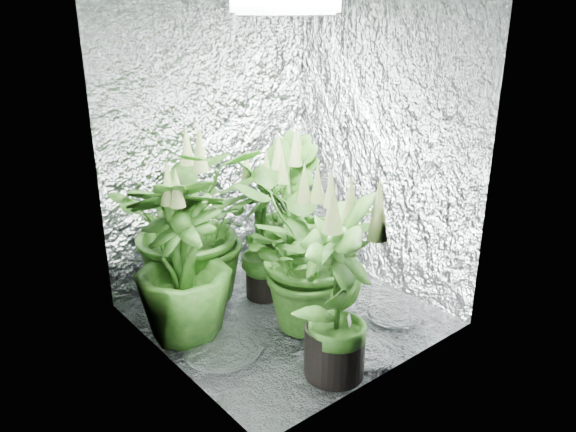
% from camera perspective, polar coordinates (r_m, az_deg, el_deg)
% --- Properties ---
extents(ground, '(1.60, 1.60, 0.00)m').
position_cam_1_polar(ground, '(3.59, -0.14, -9.93)').
color(ground, silver).
rests_on(ground, ground).
extents(walls, '(1.62, 1.62, 2.00)m').
position_cam_1_polar(walls, '(3.20, -0.16, 5.69)').
color(walls, silver).
rests_on(walls, ground).
extents(grow_lamp, '(0.50, 0.30, 0.22)m').
position_cam_1_polar(grow_lamp, '(3.10, -0.17, 20.64)').
color(grow_lamp, gray).
rests_on(grow_lamp, ceiling).
extents(plant_a, '(1.27, 1.27, 1.15)m').
position_cam_1_polar(plant_a, '(3.56, -9.67, -0.67)').
color(plant_a, black).
rests_on(plant_a, ground).
extents(plant_b, '(0.62, 0.62, 1.01)m').
position_cam_1_polar(plant_b, '(3.61, -2.49, -1.49)').
color(plant_b, black).
rests_on(plant_b, ground).
extents(plant_c, '(0.71, 0.71, 1.10)m').
position_cam_1_polar(plant_c, '(3.79, -0.40, 0.20)').
color(plant_c, black).
rests_on(plant_c, ground).
extents(plant_d, '(0.73, 0.73, 1.07)m').
position_cam_1_polar(plant_d, '(3.18, -10.69, -4.45)').
color(plant_d, black).
rests_on(plant_d, ground).
extents(plant_e, '(1.12, 1.12, 1.01)m').
position_cam_1_polar(plant_e, '(3.24, 2.31, -3.86)').
color(plant_e, black).
rests_on(plant_e, ground).
extents(plant_f, '(0.71, 0.71, 1.08)m').
position_cam_1_polar(plant_f, '(2.83, 4.95, -7.68)').
color(plant_f, black).
rests_on(plant_f, ground).
extents(circulation_fan, '(0.18, 0.30, 0.35)m').
position_cam_1_polar(circulation_fan, '(4.26, 1.33, -2.60)').
color(circulation_fan, black).
rests_on(circulation_fan, ground).
extents(plant_label, '(0.05, 0.04, 0.08)m').
position_cam_1_polar(plant_label, '(2.94, 6.27, -10.68)').
color(plant_label, white).
rests_on(plant_label, plant_f).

